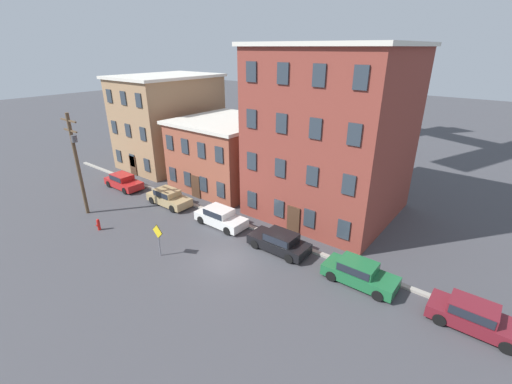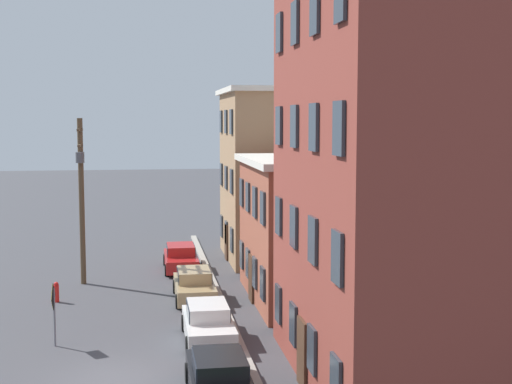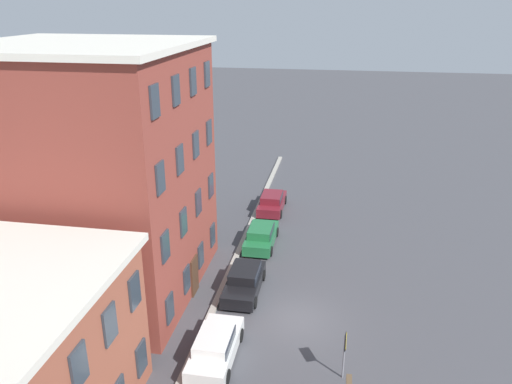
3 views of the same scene
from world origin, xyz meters
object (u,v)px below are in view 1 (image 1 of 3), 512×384
Objects in this scene: car_green at (359,272)px; utility_pole at (77,159)px; car_black at (280,241)px; car_maroon at (475,316)px; car_tan at (169,197)px; car_white at (220,216)px; caution_sign at (158,235)px; car_red at (123,181)px; fire_hydrant at (99,224)px.

car_green is 23.29m from utility_pole.
utility_pole is at bearing -161.83° from car_black.
utility_pole is at bearing -168.90° from car_maroon.
car_tan and car_green have the same top height.
car_white is at bearing 179.92° from car_maroon.
car_tan is at bearing 137.41° from caution_sign.
caution_sign is at bearing -22.58° from car_red.
car_red is 25.01m from car_green.
car_red reaches higher than fire_hydrant.
car_green is (25.01, 0.20, 0.00)m from car_red.
car_red is at bearing 157.42° from caution_sign.
caution_sign is at bearing -42.59° from car_tan.
car_green is at bearing 18.83° from fire_hydrant.
car_red is 1.00× the size of car_maroon.
car_black and car_maroon have the same top height.
car_red is at bearing -179.55° from car_green.
caution_sign is at bearing -91.66° from car_white.
car_black is at bearing 18.17° from utility_pole.
car_maroon is (31.09, 0.35, 0.00)m from car_red.
car_white and car_maroon have the same top height.
caution_sign reaches higher than car_red.
car_red is 4.58× the size of fire_hydrant.
car_black is 5.82m from car_green.
car_red and car_maroon have the same top height.
car_black reaches higher than fire_hydrant.
car_green is at bearing 0.11° from car_black.
car_black is 1.81× the size of caution_sign.
car_white and car_green have the same top height.
fire_hydrant is (-24.75, -6.52, -0.27)m from car_maroon.
car_green is 19.73m from fire_hydrant.
fire_hydrant is at bearing -14.81° from utility_pole.
car_green reaches higher than fire_hydrant.
car_white is 11.74m from car_green.
car_tan is 4.58× the size of fire_hydrant.
caution_sign reaches higher than car_white.
utility_pole is 8.99× the size of fire_hydrant.
car_white and car_black have the same top height.
utility_pole is (-10.54, -5.59, 4.11)m from car_white.
caution_sign is 6.90m from fire_hydrant.
car_tan is at bearing 179.53° from car_black.
car_green is (5.82, 0.01, 0.00)m from car_black.
car_white is 5.92m from car_black.
caution_sign is (13.10, -5.45, 0.88)m from car_red.
car_white is 12.62m from utility_pole.
car_tan is 1.81× the size of caution_sign.
fire_hydrant is at bearing -44.23° from car_red.
car_green and car_maroon have the same top height.
car_black is 0.51× the size of utility_pole.
car_tan is 1.00× the size of car_maroon.
car_green is at bearing -0.28° from car_tan.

